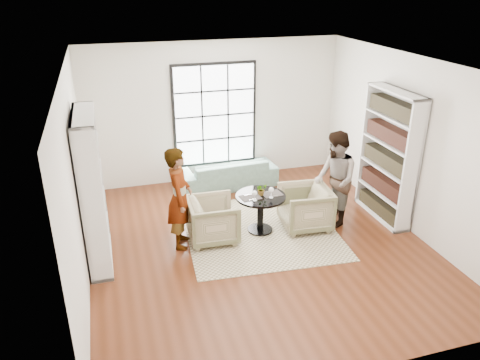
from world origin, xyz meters
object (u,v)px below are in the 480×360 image
object	(u,v)px
person_right	(335,179)
flower_centerpiece	(261,189)
person_left	(179,198)
sofa	(228,173)
wine_glass_left	(255,194)
pedestal_table	(260,205)
wine_glass_right	(271,190)
armchair_left	(213,220)
armchair_right	(305,208)

from	to	relation	value
person_right	flower_centerpiece	world-z (taller)	person_right
person_left	person_right	world-z (taller)	person_right
sofa	flower_centerpiece	bearing A→B (deg)	88.00
wine_glass_left	flower_centerpiece	bearing A→B (deg)	45.91
person_left	wine_glass_left	bearing A→B (deg)	-82.26
pedestal_table	person_right	size ratio (longest dim) A/B	0.50
pedestal_table	wine_glass_right	distance (m)	0.38
person_right	flower_centerpiece	size ratio (longest dim) A/B	8.43
armchair_left	person_left	xyz separation A→B (m)	(-0.55, 0.00, 0.49)
person_left	wine_glass_right	size ratio (longest dim) A/B	8.78
pedestal_table	sofa	bearing A→B (deg)	90.99
sofa	wine_glass_right	world-z (taller)	wine_glass_right
person_left	flower_centerpiece	bearing A→B (deg)	-74.25
person_left	wine_glass_right	world-z (taller)	person_left
armchair_left	person_right	distance (m)	2.28
wine_glass_right	pedestal_table	bearing A→B (deg)	136.97
armchair_left	person_right	size ratio (longest dim) A/B	0.48
sofa	armchair_left	size ratio (longest dim) A/B	2.47
armchair_left	wine_glass_right	size ratio (longest dim) A/B	4.21
pedestal_table	armchair_left	bearing A→B (deg)	-176.76
armchair_left	wine_glass_left	bearing A→B (deg)	-96.56
armchair_left	pedestal_table	bearing A→B (deg)	-84.51
pedestal_table	wine_glass_left	world-z (taller)	wine_glass_left
sofa	wine_glass_left	bearing A→B (deg)	83.20
armchair_right	wine_glass_left	bearing A→B (deg)	-80.84
sofa	armchair_right	xyz separation A→B (m)	(0.84, -2.14, 0.09)
armchair_right	person_left	world-z (taller)	person_left
wine_glass_left	person_left	bearing A→B (deg)	175.02
wine_glass_left	wine_glass_right	world-z (taller)	wine_glass_right
person_left	person_right	distance (m)	2.77
sofa	wine_glass_right	bearing A→B (deg)	91.08
armchair_left	person_right	world-z (taller)	person_right
pedestal_table	wine_glass_right	world-z (taller)	wine_glass_right
armchair_right	flower_centerpiece	bearing A→B (deg)	-93.35
sofa	armchair_right	size ratio (longest dim) A/B	2.40
person_right	wine_glass_right	world-z (taller)	person_right
person_right	person_left	bearing A→B (deg)	-81.38
armchair_left	wine_glass_left	xyz separation A→B (m)	(0.71, -0.11, 0.45)
wine_glass_right	flower_centerpiece	xyz separation A→B (m)	(-0.12, 0.16, -0.04)
person_right	pedestal_table	bearing A→B (deg)	-84.37
sofa	armchair_left	xyz separation A→B (m)	(-0.83, -2.10, 0.08)
armchair_right	person_right	xyz separation A→B (m)	(0.55, 0.00, 0.48)
armchair_right	person_right	distance (m)	0.73
wine_glass_right	flower_centerpiece	distance (m)	0.21
pedestal_table	armchair_right	distance (m)	0.82
armchair_left	flower_centerpiece	world-z (taller)	flower_centerpiece
wine_glass_right	flower_centerpiece	bearing A→B (deg)	127.29
sofa	flower_centerpiece	distance (m)	2.08
sofa	person_left	xyz separation A→B (m)	(-1.38, -2.10, 0.57)
pedestal_table	flower_centerpiece	distance (m)	0.29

